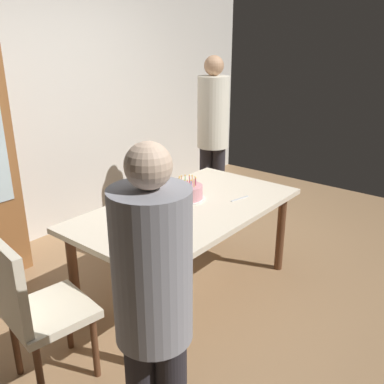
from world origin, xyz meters
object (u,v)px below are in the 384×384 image
Objects in this scene: dining_table at (188,216)px; person_guest at (213,132)px; plate_far_side at (158,202)px; birthday_cake at (187,193)px; plate_near_celebrant at (166,236)px; chair_spindle_back at (139,206)px; chair_upholstered at (34,306)px; person_celebrant at (154,308)px.

dining_table is 1.00× the size of person_guest.
person_guest reaches higher than plate_far_side.
birthday_cake is 0.24m from plate_far_side.
plate_near_celebrant is 1.94m from person_guest.
chair_upholstered is (-1.54, -0.75, 0.07)m from chair_spindle_back.
plate_far_side is at bearing 111.97° from dining_table.
plate_far_side is 0.23× the size of chair_upholstered.
dining_table is 1.28m from chair_upholstered.
chair_upholstered is (-1.27, 0.06, -0.13)m from dining_table.
person_guest is at bearing 27.42° from birthday_cake.
plate_far_side is 1.40m from person_guest.
chair_upholstered is (-1.38, -0.03, -0.27)m from birthday_cake.
chair_upholstered reaches higher than birthday_cake.
chair_spindle_back is 0.54× the size of person_guest.
person_celebrant is at bearing -148.38° from person_guest.
person_guest is (2.45, 1.51, 0.10)m from person_celebrant.
birthday_cake is 1.41m from chair_upholstered.
plate_far_side is 1.57m from person_celebrant.
plate_near_celebrant is 0.23× the size of chair_spindle_back.
plate_far_side is (-0.09, 0.22, 0.09)m from dining_table.
plate_far_side is 0.75m from chair_spindle_back.
dining_table is at bearing -2.80° from chair_upholstered.
chair_upholstered is at bearing 160.30° from plate_near_celebrant.
person_guest is (1.22, 0.67, 0.35)m from dining_table.
chair_spindle_back is (0.75, 1.03, -0.29)m from plate_near_celebrant.
person_guest is at bearing 13.68° from chair_upholstered.
dining_table is 0.88m from chair_spindle_back.
birthday_cake is 0.81m from chair_spindle_back.
dining_table is at bearing -151.19° from person_guest.
chair_spindle_back reaches higher than birthday_cake.
person_celebrant reaches higher than chair_spindle_back.
person_guest is (1.30, 0.45, 0.26)m from plate_far_side.
person_celebrant is (-0.75, -0.62, 0.16)m from plate_near_celebrant.
chair_upholstered is at bearing -172.44° from plate_far_side.
dining_table is 8.05× the size of plate_far_side.
person_guest reaches higher than chair_spindle_back.
person_guest is (1.70, 0.89, 0.26)m from plate_near_celebrant.
plate_near_celebrant is 0.86m from chair_upholstered.
dining_table is at bearing 24.26° from plate_near_celebrant.
birthday_cake is 0.18× the size of person_celebrant.
person_celebrant is 2.88m from person_guest.
chair_upholstered is at bearing -178.66° from birthday_cake.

